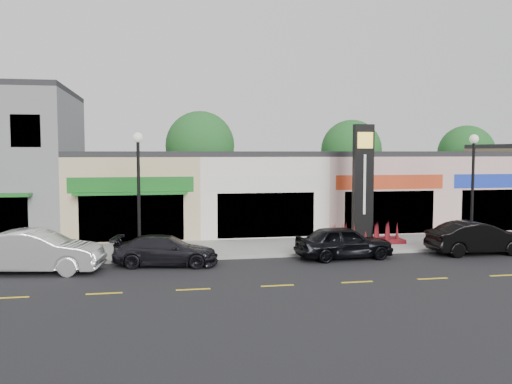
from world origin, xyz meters
The scene contains 17 objects.
ground centered at (0.00, 0.00, 0.00)m, with size 120.00×120.00×0.00m, color black.
sidewalk centered at (0.00, 4.35, 0.07)m, with size 52.00×4.30×0.15m, color gray.
curb centered at (0.00, 2.10, 0.07)m, with size 52.00×0.20×0.15m, color gray.
shop_beige centered at (-8.50, 11.46, 2.40)m, with size 7.00×10.85×4.80m.
shop_cream centered at (-1.50, 11.47, 2.40)m, with size 7.00×10.01×4.80m.
shop_pink_w centered at (5.50, 11.47, 2.40)m, with size 7.00×10.01×4.80m.
shop_pink_e centered at (12.50, 11.47, 2.40)m, with size 7.00×10.01×4.80m.
tree_rear_west centered at (-4.00, 19.50, 5.22)m, with size 5.20×5.20×7.83m.
tree_rear_mid centered at (8.00, 19.50, 4.88)m, with size 4.80×4.80×7.29m.
tree_rear_east centered at (18.00, 19.50, 4.63)m, with size 4.60×4.60×6.94m.
lamp_west_near centered at (-8.00, 2.50, 3.48)m, with size 0.44×0.44×5.47m.
lamp_east_near centered at (8.00, 2.50, 3.48)m, with size 0.44×0.44×5.47m.
pylon_sign centered at (3.00, 4.20, 2.27)m, with size 4.20×1.30×6.00m.
car_white_van centered at (-11.95, 0.75, 0.85)m, with size 5.15×1.80×1.70m, color silver.
car_dark_sedan centered at (-6.88, 1.22, 0.64)m, with size 4.38×1.78×1.27m, color black.
car_black_sedan centered at (1.00, 1.29, 0.74)m, with size 4.36×1.76×1.49m, color black.
car_black_conv centered at (7.51, 1.17, 0.76)m, with size 4.63×1.62×1.53m, color black.
Camera 1 is at (-7.15, -21.61, 4.81)m, focal length 38.00 mm.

